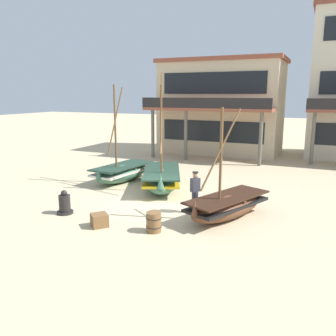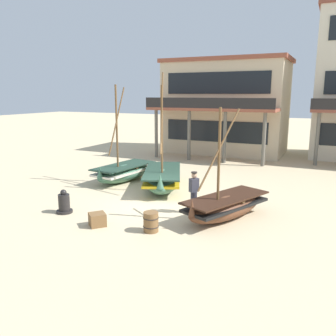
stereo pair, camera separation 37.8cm
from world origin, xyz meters
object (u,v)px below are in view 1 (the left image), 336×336
Objects in this scene: wooden_barrel at (154,222)px; fisherman_by_hull at (195,193)px; fishing_boat_near_left at (227,206)px; cargo_crate at (99,220)px; harbor_building_main at (222,107)px; fishing_boat_far_right at (122,172)px; capstan_winch at (65,204)px; fishing_boat_centre_large at (162,178)px.

fisherman_by_hull is at bearing 75.85° from wooden_barrel.
fishing_boat_near_left is 7.55× the size of cargo_crate.
harbor_building_main reaches higher than fishing_boat_near_left.
cargo_crate is (2.75, -6.08, -0.27)m from fishing_boat_far_right.
fishing_boat_near_left is at bearing 19.43° from capstan_winch.
harbor_building_main reaches higher than fishing_boat_far_right.
fishing_boat_far_right is at bearing 114.34° from cargo_crate.
capstan_winch is 1.37× the size of wooden_barrel.
harbor_building_main is at bearing 79.70° from fishing_boat_far_right.
fishing_boat_centre_large is (-4.05, 2.80, 0.06)m from fishing_boat_near_left.
fishing_boat_far_right is 3.05× the size of fisherman_by_hull.
harbor_building_main reaches higher than cargo_crate.
fishing_boat_far_right is at bearing 167.94° from fishing_boat_centre_large.
fishing_boat_centre_large is 5.30m from capstan_winch.
capstan_winch is (-1.97, -4.92, -0.17)m from fishing_boat_centre_large.
fishing_boat_centre_large reaches higher than fisherman_by_hull.
fishing_boat_near_left reaches higher than wooden_barrel.
cargo_crate is 18.27m from harbor_building_main.
fishing_boat_near_left is 6.04× the size of wooden_barrel.
cargo_crate is at bearing -88.09° from harbor_building_main.
capstan_winch is at bearing -160.57° from fishing_boat_near_left.
fisherman_by_hull is (5.38, -3.27, 0.33)m from fishing_boat_far_right.
fishing_boat_far_right is at bearing 129.71° from wooden_barrel.
fishing_boat_centre_large is at bearing 91.06° from cargo_crate.
wooden_barrel is (4.76, -5.73, -0.15)m from fishing_boat_far_right.
wooden_barrel reaches higher than cargo_crate.
fishing_boat_far_right reaches higher than cargo_crate.
fisherman_by_hull reaches higher than cargo_crate.
fisherman_by_hull is 3.90m from cargo_crate.
cargo_crate is (0.10, -5.52, -0.32)m from fishing_boat_centre_large.
fishing_boat_near_left is at bearing -4.12° from fisherman_by_hull.
fishing_boat_near_left is at bearing -26.63° from fishing_boat_far_right.
harbor_building_main is at bearing 102.03° from fisherman_by_hull.
capstan_winch is at bearing -82.89° from fishing_boat_far_right.
harbor_building_main is (2.15, 11.85, 3.17)m from fishing_boat_far_right.
fishing_boat_centre_large is 5.53m from cargo_crate.
fishing_boat_centre_large is at bearing 68.22° from capstan_winch.
wooden_barrel is (2.11, -5.16, -0.20)m from fishing_boat_centre_large.
capstan_winch is 2.16m from cargo_crate.
capstan_winch is 1.72× the size of cargo_crate.
capstan_winch reaches higher than wooden_barrel.
cargo_crate is at bearing -16.14° from capstan_winch.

